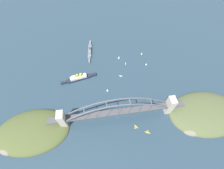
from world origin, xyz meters
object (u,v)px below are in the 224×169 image
object	(u,v)px
ocean_liner	(79,78)
small_boat_0	(146,64)
small_boat_3	(121,76)
small_boat_5	(142,54)
small_boat_2	(108,90)
harbor_arch_bridge	(118,112)
seaplane_taxiing_near_bridge	(147,132)
channel_marker_buoy	(105,107)
small_boat_1	(126,64)
small_boat_4	(119,57)
seaplane_second_in_formation	(136,127)
naval_cruiser	(90,51)

from	to	relation	value
ocean_liner	small_boat_0	world-z (taller)	ocean_liner
small_boat_3	small_boat_5	bearing A→B (deg)	42.95
ocean_liner	small_boat_0	size ratio (longest dim) A/B	10.48
small_boat_5	small_boat_2	bearing A→B (deg)	-136.22
harbor_arch_bridge	small_boat_0	size ratio (longest dim) A/B	32.88
small_boat_2	small_boat_5	world-z (taller)	small_boat_2
ocean_liner	seaplane_taxiing_near_bridge	bearing A→B (deg)	-49.05
small_boat_0	channel_marker_buoy	xyz separation A→B (m)	(-123.75, -108.79, -2.55)
small_boat_1	small_boat_4	distance (m)	26.77
small_boat_0	small_boat_2	bearing A→B (deg)	-149.69
harbor_arch_bridge	small_boat_2	size ratio (longest dim) A/B	26.38
small_boat_3	small_boat_2	bearing A→B (deg)	-134.73
ocean_liner	small_boat_1	bearing A→B (deg)	14.89
small_boat_3	small_boat_0	bearing A→B (deg)	19.97
harbor_arch_bridge	small_boat_1	distance (m)	156.22
small_boat_5	small_boat_3	bearing A→B (deg)	-137.05
harbor_arch_bridge	small_boat_4	size ratio (longest dim) A/B	27.22
small_boat_3	channel_marker_buoy	distance (m)	95.50
seaplane_taxiing_near_bridge	seaplane_second_in_formation	xyz separation A→B (m)	(-20.81, 14.16, -0.07)
harbor_arch_bridge	small_boat_3	size ratio (longest dim) A/B	35.07
harbor_arch_bridge	small_boat_1	xyz separation A→B (m)	(46.78, 146.60, -26.91)
seaplane_second_in_formation	small_boat_2	distance (m)	107.38
seaplane_taxiing_near_bridge	channel_marker_buoy	world-z (taller)	seaplane_taxiing_near_bridge
ocean_liner	seaplane_taxiing_near_bridge	size ratio (longest dim) A/B	8.47
seaplane_taxiing_near_bridge	harbor_arch_bridge	bearing A→B (deg)	142.63
naval_cruiser	small_boat_5	size ratio (longest dim) A/B	9.26
naval_cruiser	seaplane_second_in_formation	size ratio (longest dim) A/B	9.68
small_boat_0	channel_marker_buoy	distance (m)	164.79
small_boat_0	small_boat_2	size ratio (longest dim) A/B	0.80
seaplane_second_in_formation	small_boat_0	world-z (taller)	small_boat_0
ocean_liner	small_boat_1	distance (m)	130.66
harbor_arch_bridge	seaplane_taxiing_near_bridge	world-z (taller)	harbor_arch_bridge
seaplane_taxiing_near_bridge	small_boat_2	distance (m)	129.81
ocean_liner	small_boat_2	xyz separation A→B (m)	(67.11, -44.75, -0.59)
seaplane_taxiing_near_bridge	small_boat_5	world-z (taller)	small_boat_5
seaplane_taxiing_near_bridge	ocean_liner	bearing A→B (deg)	130.95
small_boat_2	small_boat_4	size ratio (longest dim) A/B	1.03
small_boat_3	small_boat_5	xyz separation A→B (m)	(71.69, 66.74, 3.66)
naval_cruiser	small_boat_5	world-z (taller)	naval_cruiser
small_boat_4	channel_marker_buoy	bearing A→B (deg)	-111.03
naval_cruiser	small_boat_1	xyz separation A→B (m)	(92.81, -60.31, -2.35)
small_boat_3	seaplane_second_in_formation	bearing A→B (deg)	-86.53
seaplane_taxiing_near_bridge	small_boat_4	world-z (taller)	small_boat_4
naval_cruiser	seaplane_taxiing_near_bridge	distance (m)	269.16
naval_cruiser	small_boat_2	world-z (taller)	naval_cruiser
small_boat_1	small_boat_3	distance (m)	44.14
ocean_liner	small_boat_3	xyz separation A→B (m)	(105.86, -5.64, -4.77)
seaplane_second_in_formation	small_boat_5	bearing A→B (deg)	72.58
small_boat_3	small_boat_4	bearing A→B (deg)	84.76
seaplane_second_in_formation	small_boat_1	distance (m)	175.24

